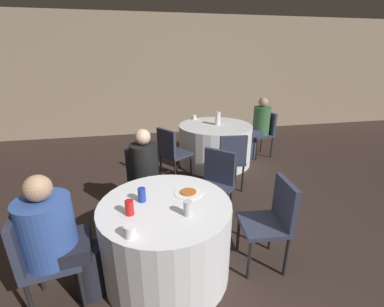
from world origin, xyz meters
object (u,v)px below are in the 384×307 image
person_black_shirt (147,180)px  soda_can_red (129,208)px  soda_can_blue (142,195)px  pizza_plate_near (188,193)px  soda_can_silver (188,208)px  person_green_jacket (258,128)px  chair_far_east (264,130)px  chair_near_east (274,216)px  chair_far_southwest (171,150)px  chair_near_west (39,252)px  table_far (215,144)px  person_blue_shirt (60,240)px  chair_near_northeast (216,180)px  bottle_far (218,118)px  chair_far_south (231,157)px  table_near (167,239)px  chair_near_north (144,177)px

person_black_shirt → soda_can_red: (-0.15, -0.90, 0.22)m
soda_can_blue → person_black_shirt: bearing=85.7°
person_black_shirt → pizza_plate_near: (0.35, -0.66, 0.16)m
soda_can_silver → person_green_jacket: bearing=55.8°
chair_far_east → soda_can_red: chair_far_east is taller
chair_near_east → chair_far_southwest: bearing=24.9°
chair_near_west → table_far: bearing=131.6°
person_blue_shirt → chair_near_northeast: bearing=110.7°
table_far → person_blue_shirt: person_blue_shirt is taller
chair_near_west → pizza_plate_near: size_ratio=3.39×
chair_far_southwest → person_blue_shirt: 2.24m
soda_can_blue → bottle_far: bottle_far is taller
chair_near_northeast → bottle_far: bottle_far is taller
chair_near_west → person_black_shirt: size_ratio=0.76×
soda_can_red → soda_can_silver: same height
chair_far_east → chair_near_northeast: bearing=131.5°
chair_near_east → pizza_plate_near: bearing=78.8°
chair_near_northeast → chair_far_south: bearing=-79.9°
table_near → chair_near_north: 0.98m
chair_near_north → person_blue_shirt: person_blue_shirt is taller
table_far → person_black_shirt: 2.09m
soda_can_blue → bottle_far: bearing=59.7°
person_black_shirt → chair_near_east: bearing=131.9°
chair_far_south → person_green_jacket: (0.96, 1.20, 0.05)m
chair_far_south → soda_can_silver: bearing=-116.3°
pizza_plate_near → soda_can_blue: soda_can_blue is taller
chair_near_east → chair_far_southwest: 2.03m
chair_far_east → bottle_far: bottle_far is taller
chair_near_north → soda_can_silver: bearing=95.8°
table_near → chair_far_east: 3.41m
chair_far_southwest → person_green_jacket: bearing=78.4°
pizza_plate_near → person_blue_shirt: bearing=-165.7°
chair_near_west → person_black_shirt: bearing=129.8°
chair_near_east → soda_can_silver: chair_near_east is taller
person_green_jacket → soda_can_red: size_ratio=9.51×
chair_near_east → soda_can_red: size_ratio=7.09×
bottle_far → soda_can_red: bearing=-120.2°
table_near → table_far: size_ratio=0.86×
chair_far_south → pizza_plate_near: 1.51m
chair_far_south → person_black_shirt: size_ratio=0.76×
chair_far_south → chair_far_east: 1.67m
chair_near_west → soda_can_blue: 0.85m
chair_near_north → person_blue_shirt: bearing=49.8°
table_far → chair_far_east: chair_far_east is taller
pizza_plate_near → soda_can_silver: bearing=-101.3°
chair_far_east → soda_can_blue: (-2.39, -2.52, 0.26)m
chair_far_south → chair_near_west: bearing=-139.1°
chair_far_southwest → soda_can_red: (-0.56, -1.93, 0.26)m
table_near → person_green_jacket: size_ratio=0.96×
person_black_shirt → bottle_far: bearing=-138.3°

